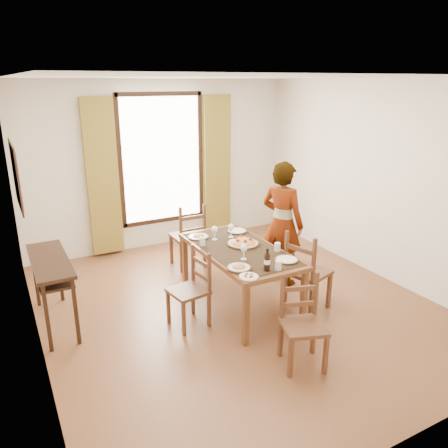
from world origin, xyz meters
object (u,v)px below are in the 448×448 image
pasta_platter (243,241)px  console_table (51,269)px  dining_table (239,254)px  man (282,224)px

pasta_platter → console_table: bearing=166.2°
console_table → pasta_platter: bearing=-13.8°
console_table → dining_table: bearing=-16.4°
dining_table → man: 0.91m
console_table → man: man is taller
dining_table → man: (0.84, 0.31, 0.16)m
console_table → man: bearing=-5.9°
man → pasta_platter: size_ratio=4.22×
man → pasta_platter: man is taller
dining_table → pasta_platter: (0.10, 0.08, 0.12)m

